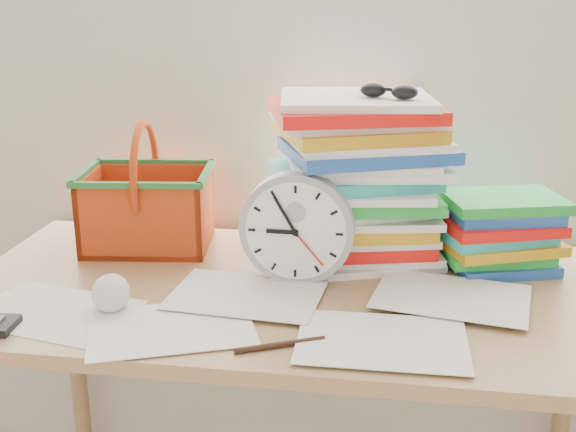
% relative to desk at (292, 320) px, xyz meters
% --- Properties ---
extents(curtain, '(2.40, 0.01, 2.50)m').
position_rel_desk_xyz_m(curtain, '(0.00, 0.38, 0.62)').
color(curtain, silver).
rests_on(curtain, room_shell).
extents(desk, '(1.40, 0.70, 0.75)m').
position_rel_desk_xyz_m(desk, '(0.00, 0.00, 0.00)').
color(desk, '#9C7549').
rests_on(desk, ground).
extents(paper_stack, '(0.44, 0.39, 0.38)m').
position_rel_desk_xyz_m(paper_stack, '(0.13, 0.20, 0.26)').
color(paper_stack, white).
rests_on(paper_stack, desk).
extents(clock, '(0.24, 0.05, 0.24)m').
position_rel_desk_xyz_m(clock, '(0.01, 0.04, 0.19)').
color(clock, '#979DA3').
rests_on(clock, desk).
extents(sunglasses, '(0.18, 0.16, 0.04)m').
position_rel_desk_xyz_m(sunglasses, '(0.18, 0.16, 0.47)').
color(sunglasses, black).
rests_on(sunglasses, paper_stack).
extents(book_stack, '(0.33, 0.29, 0.16)m').
position_rel_desk_xyz_m(book_stack, '(0.44, 0.19, 0.16)').
color(book_stack, white).
rests_on(book_stack, desk).
extents(basket, '(0.33, 0.27, 0.30)m').
position_rel_desk_xyz_m(basket, '(-0.38, 0.20, 0.22)').
color(basket, '#D54614').
rests_on(basket, desk).
extents(crumpled_ball, '(0.08, 0.08, 0.08)m').
position_rel_desk_xyz_m(crumpled_ball, '(-0.33, -0.16, 0.11)').
color(crumpled_ball, silver).
rests_on(crumpled_ball, desk).
extents(pen, '(0.15, 0.08, 0.01)m').
position_rel_desk_xyz_m(pen, '(0.02, -0.26, 0.08)').
color(pen, black).
rests_on(pen, desk).
extents(scattered_papers, '(1.26, 0.42, 0.02)m').
position_rel_desk_xyz_m(scattered_papers, '(0.00, 0.00, 0.08)').
color(scattered_papers, white).
rests_on(scattered_papers, desk).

